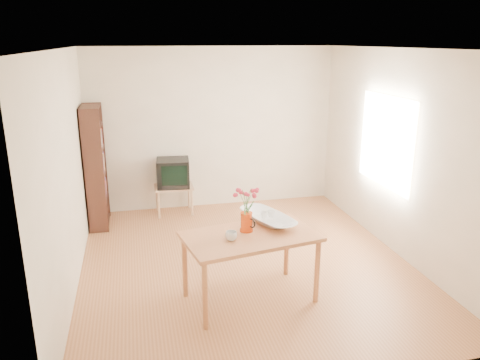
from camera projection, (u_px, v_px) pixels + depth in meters
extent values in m
plane|color=brown|center=(245.00, 263.00, 5.88)|extent=(4.50, 4.50, 0.00)
plane|color=white|center=(246.00, 48.00, 5.13)|extent=(4.50, 4.50, 0.00)
plane|color=beige|center=(213.00, 129.00, 7.61)|extent=(4.00, 0.00, 4.00)
plane|color=beige|center=(318.00, 239.00, 3.41)|extent=(4.00, 0.00, 4.00)
plane|color=beige|center=(67.00, 173.00, 5.08)|extent=(0.00, 4.50, 4.50)
plane|color=beige|center=(398.00, 154.00, 5.94)|extent=(0.00, 4.50, 4.50)
plane|color=white|center=(386.00, 141.00, 6.19)|extent=(0.00, 1.30, 1.30)
cube|color=#A05D37|center=(250.00, 236.00, 4.86)|extent=(1.48, 1.01, 0.04)
cylinder|color=#A05D37|center=(205.00, 296.00, 4.44)|extent=(0.06, 0.06, 0.71)
cylinder|color=#A05D37|center=(317.00, 271.00, 4.92)|extent=(0.06, 0.06, 0.71)
cylinder|color=#A05D37|center=(185.00, 266.00, 5.02)|extent=(0.06, 0.06, 0.71)
cylinder|color=#A05D37|center=(287.00, 247.00, 5.50)|extent=(0.06, 0.06, 0.71)
cube|color=tan|center=(174.00, 187.00, 7.44)|extent=(0.60, 0.45, 0.03)
cylinder|color=tan|center=(159.00, 205.00, 7.28)|extent=(0.04, 0.04, 0.43)
cylinder|color=tan|center=(192.00, 203.00, 7.39)|extent=(0.04, 0.04, 0.43)
cylinder|color=tan|center=(157.00, 198.00, 7.63)|extent=(0.04, 0.04, 0.43)
cylinder|color=tan|center=(189.00, 196.00, 7.74)|extent=(0.04, 0.04, 0.43)
cube|color=black|center=(94.00, 173.00, 6.54)|extent=(0.28, 0.02, 1.80)
cube|color=black|center=(97.00, 161.00, 7.17)|extent=(0.28, 0.03, 1.80)
cube|color=black|center=(86.00, 167.00, 6.83)|extent=(0.02, 0.70, 1.80)
cube|color=black|center=(100.00, 221.00, 7.11)|extent=(0.27, 0.65, 0.02)
cube|color=black|center=(98.00, 199.00, 7.00)|extent=(0.27, 0.65, 0.02)
cube|color=black|center=(96.00, 175.00, 6.89)|extent=(0.27, 0.65, 0.02)
cube|color=black|center=(94.00, 150.00, 6.78)|extent=(0.27, 0.65, 0.02)
cube|color=black|center=(91.00, 125.00, 6.68)|extent=(0.27, 0.65, 0.02)
cube|color=black|center=(90.00, 107.00, 6.61)|extent=(0.27, 0.65, 0.02)
cylinder|color=#C03A0B|center=(246.00, 222.00, 4.92)|extent=(0.12, 0.12, 0.20)
cylinder|color=#C03A0B|center=(246.00, 230.00, 4.94)|extent=(0.14, 0.14, 0.02)
cylinder|color=#C03A0B|center=(246.00, 213.00, 4.89)|extent=(0.13, 0.13, 0.01)
cone|color=#C03A0B|center=(245.00, 217.00, 4.85)|extent=(0.07, 0.08, 0.06)
torus|color=black|center=(249.00, 219.00, 4.98)|extent=(0.07, 0.10, 0.10)
imported|color=white|center=(231.00, 236.00, 4.71)|extent=(0.15, 0.15, 0.09)
imported|color=white|center=(268.00, 201.00, 5.13)|extent=(0.68, 0.68, 0.50)
imported|color=white|center=(264.00, 205.00, 5.13)|extent=(0.08, 0.08, 0.06)
imported|color=white|center=(271.00, 204.00, 5.17)|extent=(0.08, 0.08, 0.06)
cube|color=black|center=(173.00, 173.00, 7.38)|extent=(0.54, 0.50, 0.44)
cube|color=black|center=(173.00, 170.00, 7.45)|extent=(0.37, 0.28, 0.30)
cube|color=black|center=(174.00, 176.00, 7.15)|extent=(0.39, 0.05, 0.30)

